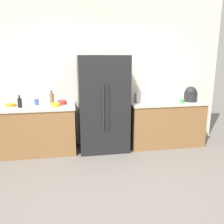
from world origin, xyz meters
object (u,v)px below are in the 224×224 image
at_px(bottle_a, 52,99).
at_px(cup_b, 37,102).
at_px(toaster, 141,97).
at_px(bottle_b, 20,103).
at_px(refrigerator, 103,104).
at_px(rice_cooker, 191,94).
at_px(bowl_c, 62,102).
at_px(bowl_b, 55,105).
at_px(cup_a, 182,101).
at_px(cup_c, 28,107).
at_px(bowl_a, 11,105).

bearing_deg(bottle_a, cup_b, 167.41).
xyz_separation_m(toaster, bottle_b, (-2.24, -0.12, -0.00)).
relative_size(refrigerator, rice_cooker, 5.94).
distance_m(cup_b, bowl_c, 0.46).
height_order(rice_cooker, bowl_b, rice_cooker).
xyz_separation_m(toaster, bowl_c, (-1.52, 0.04, -0.05)).
xyz_separation_m(cup_a, bowl_c, (-2.27, 0.27, -0.00)).
bearing_deg(toaster, bowl_b, -175.11).
bearing_deg(bowl_c, cup_c, -152.62).
distance_m(bottle_a, cup_b, 0.30).
xyz_separation_m(rice_cooker, cup_a, (-0.23, -0.12, -0.10)).
relative_size(refrigerator, bowl_a, 8.91).
height_order(cup_c, bowl_c, cup_c).
height_order(bowl_b, bowl_c, bowl_c).
bearing_deg(bowl_c, bowl_a, -178.77).
bearing_deg(cup_a, bowl_b, 177.84).
height_order(bottle_a, bottle_b, bottle_a).
bearing_deg(bottle_b, bowl_a, 141.67).
distance_m(toaster, bottle_b, 2.24).
relative_size(toaster, cup_c, 2.66).
distance_m(cup_c, bowl_b, 0.47).
bearing_deg(bottle_b, cup_a, -2.10).
height_order(cup_a, bowl_b, cup_a).
distance_m(rice_cooker, cup_a, 0.28).
relative_size(toaster, bottle_b, 1.02).
height_order(toaster, bowl_a, toaster).
distance_m(toaster, bowl_b, 1.64).
relative_size(bottle_a, cup_a, 2.82).
relative_size(toaster, bottle_a, 0.85).
distance_m(toaster, bottle_a, 1.70).
xyz_separation_m(cup_b, bowl_b, (0.35, -0.21, -0.02)).
distance_m(refrigerator, rice_cooker, 1.75).
height_order(bottle_a, cup_c, bottle_a).
bearing_deg(refrigerator, toaster, 7.74).
xyz_separation_m(bottle_a, bottle_b, (-0.54, -0.13, -0.03)).
xyz_separation_m(bowl_b, bowl_c, (0.11, 0.18, 0.00)).
relative_size(bottle_a, bowl_b, 1.63).
distance_m(rice_cooker, bottle_a, 2.68).
height_order(bottle_b, bowl_c, bottle_b).
height_order(refrigerator, cup_c, refrigerator).
distance_m(refrigerator, bowl_b, 0.87).
height_order(bottle_a, bowl_c, bottle_a).
distance_m(cup_b, cup_c, 0.34).
bearing_deg(toaster, refrigerator, -172.26).
bearing_deg(bowl_b, refrigerator, 2.38).
bearing_deg(refrigerator, cup_a, -4.76).
xyz_separation_m(refrigerator, cup_a, (1.51, -0.13, 0.03)).
bearing_deg(rice_cooker, cup_c, -177.47).
xyz_separation_m(rice_cooker, bowl_a, (-3.40, 0.14, -0.11)).
height_order(rice_cooker, bowl_a, rice_cooker).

